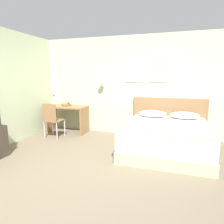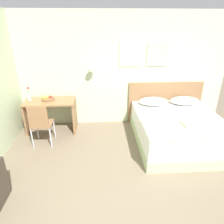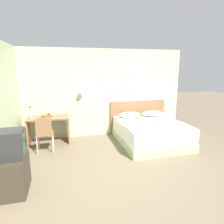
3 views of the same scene
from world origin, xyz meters
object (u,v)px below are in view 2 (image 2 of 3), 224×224
desk_chair (40,122)px  desk (51,110)px  pillow_left (153,101)px  fruit_bowl (48,99)px  flower_vase (29,95)px  headboard (164,102)px  throw_blanket (191,130)px  bed (178,130)px  pillow_right (185,101)px  folded_towel_near_foot (191,124)px

desk_chair → desk: bearing=84.1°
pillow_left → fruit_bowl: (-2.44, -0.00, 0.12)m
pillow_left → flower_vase: 2.86m
headboard → throw_blanket: size_ratio=1.10×
bed → pillow_right: pillow_right is taller
headboard → throw_blanket: 1.59m
pillow_right → fruit_bowl: fruit_bowl is taller
desk_chair → fruit_bowl: bearing=87.7°
bed → throw_blanket: bearing=-90.0°
pillow_left → desk: size_ratio=0.61×
pillow_left → throw_blanket: (0.38, -1.28, -0.07)m
pillow_left → pillow_right: (0.76, 0.00, 0.00)m
pillow_left → folded_towel_near_foot: size_ratio=2.08×
desk → desk_chair: desk_chair is taller
headboard → flower_vase: 3.27m
pillow_right → headboard: bearing=141.3°
bed → pillow_left: bearing=118.0°
pillow_right → throw_blanket: bearing=-106.5°
throw_blanket → desk_chair: bearing=168.1°
headboard → flower_vase: (-3.23, -0.28, 0.35)m
headboard → folded_towel_near_foot: 1.46m
fruit_bowl → flower_vase: size_ratio=0.94×
desk_chair → bed: bearing=-0.6°
flower_vase → throw_blanket: bearing=-22.0°
headboard → flower_vase: size_ratio=5.78×
pillow_left → desk_chair: desk_chair is taller
bed → desk_chair: desk_chair is taller
throw_blanket → desk_chair: size_ratio=1.83×
pillow_left → folded_towel_near_foot: 1.23m
desk → fruit_bowl: size_ratio=3.72×
desk → fruit_bowl: bearing=145.0°
headboard → desk: bearing=-173.1°
pillow_left → desk: bearing=-179.2°
headboard → pillow_right: size_ratio=2.72×
desk → pillow_left: bearing=0.8°
fruit_bowl → folded_towel_near_foot: bearing=-21.7°
desk_chair → flower_vase: (-0.39, 0.70, 0.34)m
throw_blanket → fruit_bowl: (-2.82, 1.28, 0.19)m
headboard → pillow_left: bearing=-141.3°
fruit_bowl → desk_chair: bearing=-92.3°
pillow_left → fruit_bowl: size_ratio=2.26×
folded_towel_near_foot → desk: bearing=158.5°
bed → headboard: bearing=90.0°
pillow_right → fruit_bowl: 3.20m
pillow_right → throw_blanket: size_ratio=0.40×
throw_blanket → desk_chair: desk_chair is taller
fruit_bowl → pillow_right: bearing=0.1°
pillow_left → folded_towel_near_foot: (0.43, -1.15, -0.03)m
pillow_right → flower_vase: (-3.61, 0.02, 0.20)m
desk → flower_vase: size_ratio=3.48×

